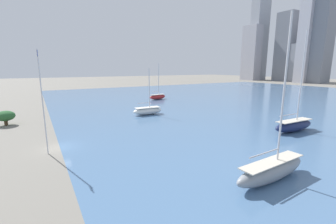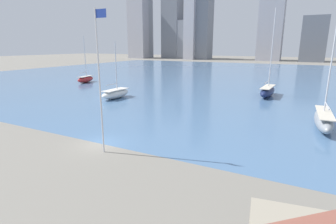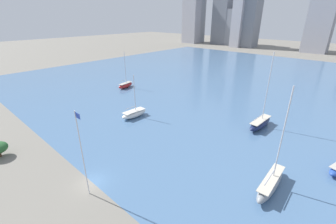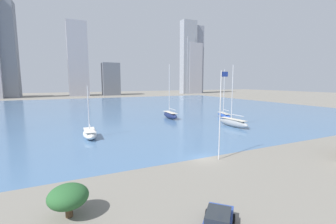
{
  "view_description": "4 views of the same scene",
  "coord_description": "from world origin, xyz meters",
  "px_view_note": "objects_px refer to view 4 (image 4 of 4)",
  "views": [
    {
      "loc": [
        32.98,
        -2.04,
        10.81
      ],
      "look_at": [
        -1.45,
        18.21,
        2.93
      ],
      "focal_mm": 24.0,
      "sensor_mm": 36.0,
      "label": 1
    },
    {
      "loc": [
        18.02,
        -19.36,
        9.85
      ],
      "look_at": [
        3.62,
        8.16,
        1.99
      ],
      "focal_mm": 28.0,
      "sensor_mm": 36.0,
      "label": 2
    },
    {
      "loc": [
        27.05,
        -12.4,
        23.58
      ],
      "look_at": [
        -1.6,
        19.06,
        5.28
      ],
      "focal_mm": 24.0,
      "sensor_mm": 36.0,
      "label": 3
    },
    {
      "loc": [
        -18.63,
        -27.27,
        11.35
      ],
      "look_at": [
        3.09,
        18.94,
        4.54
      ],
      "focal_mm": 24.0,
      "sensor_mm": 36.0,
      "label": 4
    }
  ],
  "objects_px": {
    "flag_pole": "(220,113)",
    "parked_sedan_blue": "(218,221)",
    "sailboat_white": "(90,134)",
    "sailboat_navy": "(170,115)",
    "sailboat_gray": "(233,122)",
    "sailboat_blue": "(224,115)"
  },
  "relations": [
    {
      "from": "sailboat_blue",
      "to": "sailboat_gray",
      "type": "xyz_separation_m",
      "value": [
        -7.42,
        -12.72,
        0.21
      ]
    },
    {
      "from": "sailboat_navy",
      "to": "flag_pole",
      "type": "bearing_deg",
      "value": -102.4
    },
    {
      "from": "sailboat_gray",
      "to": "parked_sedan_blue",
      "type": "distance_m",
      "value": 42.77
    },
    {
      "from": "flag_pole",
      "to": "sailboat_navy",
      "type": "relative_size",
      "value": 0.77
    },
    {
      "from": "flag_pole",
      "to": "sailboat_white",
      "type": "height_order",
      "value": "flag_pole"
    },
    {
      "from": "flag_pole",
      "to": "sailboat_blue",
      "type": "distance_m",
      "value": 41.19
    },
    {
      "from": "flag_pole",
      "to": "sailboat_white",
      "type": "bearing_deg",
      "value": 126.34
    },
    {
      "from": "flag_pole",
      "to": "parked_sedan_blue",
      "type": "distance_m",
      "value": 17.62
    },
    {
      "from": "sailboat_blue",
      "to": "sailboat_white",
      "type": "distance_m",
      "value": 43.18
    },
    {
      "from": "sailboat_gray",
      "to": "flag_pole",
      "type": "bearing_deg",
      "value": -137.71
    },
    {
      "from": "flag_pole",
      "to": "sailboat_blue",
      "type": "bearing_deg",
      "value": 49.9
    },
    {
      "from": "sailboat_gray",
      "to": "parked_sedan_blue",
      "type": "relative_size",
      "value": 3.38
    },
    {
      "from": "sailboat_gray",
      "to": "sailboat_blue",
      "type": "bearing_deg",
      "value": 57.6
    },
    {
      "from": "sailboat_gray",
      "to": "sailboat_white",
      "type": "distance_m",
      "value": 34.82
    },
    {
      "from": "sailboat_blue",
      "to": "sailboat_gray",
      "type": "bearing_deg",
      "value": -103.73
    },
    {
      "from": "flag_pole",
      "to": "sailboat_white",
      "type": "relative_size",
      "value": 1.22
    },
    {
      "from": "flag_pole",
      "to": "sailboat_navy",
      "type": "height_order",
      "value": "sailboat_navy"
    },
    {
      "from": "flag_pole",
      "to": "sailboat_white",
      "type": "xyz_separation_m",
      "value": [
        -15.86,
        21.56,
        -6.05
      ]
    },
    {
      "from": "sailboat_white",
      "to": "flag_pole",
      "type": "bearing_deg",
      "value": -51.79
    },
    {
      "from": "sailboat_blue",
      "to": "parked_sedan_blue",
      "type": "xyz_separation_m",
      "value": [
        -36.44,
        -44.14,
        -0.11
      ]
    },
    {
      "from": "sailboat_navy",
      "to": "parked_sedan_blue",
      "type": "distance_m",
      "value": 54.01
    },
    {
      "from": "sailboat_white",
      "to": "parked_sedan_blue",
      "type": "distance_m",
      "value": 35.0
    }
  ]
}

